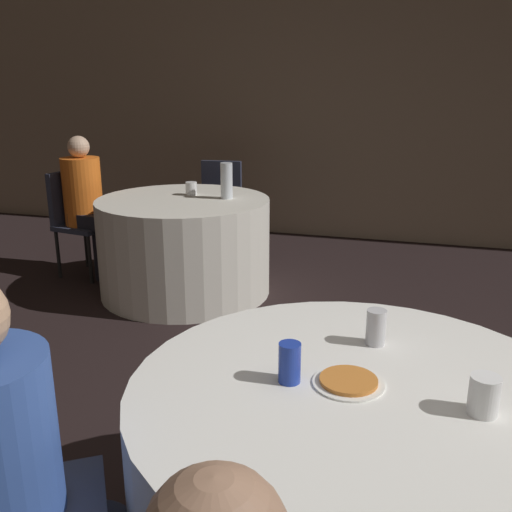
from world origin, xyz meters
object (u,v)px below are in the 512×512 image
at_px(person_blue_shirt, 19,493).
at_px(chair_far_west, 76,213).
at_px(pizza_plate_near, 348,382).
at_px(soda_can_blue, 290,363).
at_px(table_far, 185,246).
at_px(soda_can_silver, 376,327).
at_px(person_orange_shirt, 91,209).
at_px(table_near, 352,494).
at_px(bottle_far, 227,181).
at_px(chair_far_north, 219,200).

bearing_deg(person_blue_shirt, chair_far_west, 177.36).
distance_m(person_blue_shirt, pizza_plate_near, 0.92).
bearing_deg(soda_can_blue, table_far, 119.28).
distance_m(soda_can_silver, soda_can_blue, 0.39).
bearing_deg(person_blue_shirt, person_orange_shirt, 175.33).
bearing_deg(person_orange_shirt, table_near, 53.24).
relative_size(person_orange_shirt, person_blue_shirt, 0.99).
distance_m(chair_far_west, person_orange_shirt, 0.17).
height_order(table_near, person_orange_shirt, person_orange_shirt).
height_order(chair_far_west, pizza_plate_near, chair_far_west).
xyz_separation_m(soda_can_silver, soda_can_blue, (-0.22, -0.32, 0.00)).
xyz_separation_m(soda_can_blue, bottle_far, (-1.06, 2.55, 0.07)).
bearing_deg(table_near, bottle_far, 116.46).
xyz_separation_m(table_far, pizza_plate_near, (1.54, -2.42, 0.38)).
xyz_separation_m(person_orange_shirt, bottle_far, (1.21, -0.04, 0.29)).
bearing_deg(soda_can_silver, chair_far_north, 117.81).
relative_size(soda_can_silver, soda_can_blue, 1.00).
height_order(table_far, chair_far_north, chair_far_north).
bearing_deg(pizza_plate_near, soda_can_blue, -169.20).
relative_size(table_near, chair_far_west, 1.54).
distance_m(table_near, person_blue_shirt, 0.96).
relative_size(table_near, chair_far_north, 1.54).
xyz_separation_m(table_far, person_blue_shirt, (0.80, -2.94, 0.23)).
bearing_deg(table_far, soda_can_blue, -60.72).
bearing_deg(chair_far_north, chair_far_west, 37.92).
height_order(person_orange_shirt, soda_can_blue, person_orange_shirt).
distance_m(chair_far_north, person_blue_shirt, 4.10).
bearing_deg(chair_far_north, table_near, 110.78).
bearing_deg(chair_far_north, person_orange_shirt, 43.99).
bearing_deg(pizza_plate_near, person_orange_shirt, 133.49).
height_order(table_near, table_far, same).
height_order(table_near, pizza_plate_near, pizza_plate_near).
xyz_separation_m(person_blue_shirt, pizza_plate_near, (0.75, 0.52, 0.15)).
xyz_separation_m(person_orange_shirt, pizza_plate_near, (2.43, -2.57, 0.17)).
distance_m(chair_far_north, soda_can_blue, 3.81).
bearing_deg(soda_can_blue, table_near, 6.67).
bearing_deg(table_near, person_blue_shirt, -146.68).
xyz_separation_m(pizza_plate_near, soda_can_silver, (0.05, 0.29, 0.05)).
xyz_separation_m(table_far, soda_can_silver, (1.60, -2.13, 0.43)).
xyz_separation_m(chair_far_north, person_blue_shirt, (0.88, -4.00, 0.08)).
xyz_separation_m(chair_far_west, person_orange_shirt, (0.16, -0.03, 0.06)).
xyz_separation_m(table_near, chair_far_west, (-2.63, 2.60, 0.16)).
bearing_deg(chair_far_north, soda_can_silver, 113.15).
bearing_deg(pizza_plate_near, bottle_far, 115.97).
distance_m(table_near, bottle_far, 2.87).
height_order(table_far, bottle_far, bottle_far).
distance_m(person_orange_shirt, soda_can_blue, 3.45).
bearing_deg(chair_far_west, person_blue_shirt, 40.18).
height_order(person_blue_shirt, soda_can_silver, person_blue_shirt).
relative_size(table_far, pizza_plate_near, 6.22).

